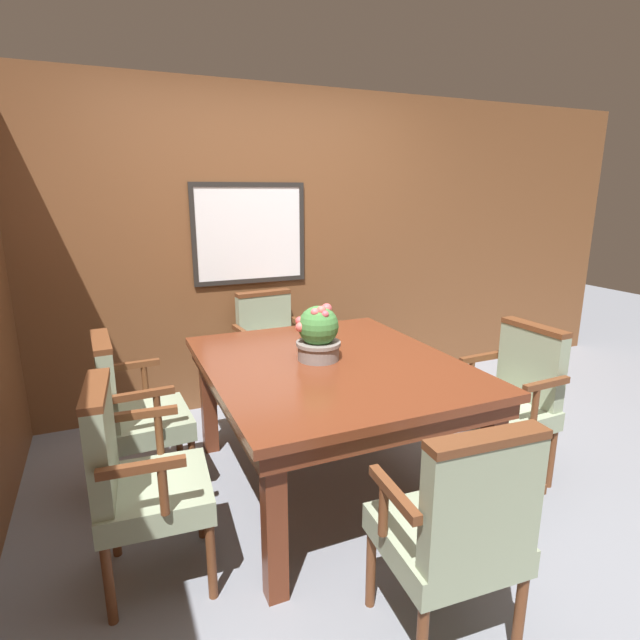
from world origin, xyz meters
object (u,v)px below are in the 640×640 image
at_px(chair_head_near, 457,526).
at_px(chair_left_far, 132,408).
at_px(chair_head_far, 271,347).
at_px(chair_right_near, 513,396).
at_px(dining_table, 331,377).
at_px(potted_plant, 318,334).
at_px(chair_left_near, 136,475).

xyz_separation_m(chair_head_near, chair_left_far, (-1.01, 1.52, 0.00)).
relative_size(chair_head_far, chair_left_far, 1.00).
height_order(chair_right_near, chair_left_far, same).
distance_m(chair_head_far, chair_right_near, 1.78).
relative_size(chair_head_near, chair_right_near, 1.00).
height_order(dining_table, chair_head_far, chair_head_far).
relative_size(chair_head_near, potted_plant, 2.95).
bearing_deg(chair_head_far, dining_table, -96.03).
relative_size(dining_table, chair_left_near, 1.68).
distance_m(chair_head_far, chair_left_near, 1.83).
distance_m(chair_left_far, potted_plant, 1.11).
bearing_deg(chair_right_near, chair_left_near, -92.11).
bearing_deg(dining_table, potted_plant, 132.55).
height_order(chair_head_near, chair_right_near, same).
height_order(chair_head_far, chair_left_far, same).
height_order(dining_table, chair_left_near, chair_left_near).
bearing_deg(chair_left_far, chair_left_near, 175.26).
relative_size(chair_head_far, chair_left_near, 1.00).
bearing_deg(chair_left_near, potted_plant, -63.74).
height_order(chair_left_far, potted_plant, potted_plant).
bearing_deg(chair_head_far, chair_right_near, -60.82).
distance_m(chair_left_far, chair_left_near, 0.72).
distance_m(chair_head_near, chair_right_near, 1.34).
bearing_deg(chair_right_near, dining_table, -110.75).
relative_size(chair_head_near, chair_left_far, 1.00).
distance_m(dining_table, potted_plant, 0.25).
height_order(chair_left_near, potted_plant, potted_plant).
bearing_deg(dining_table, chair_left_near, -161.56).
xyz_separation_m(chair_head_far, potted_plant, (-0.06, -1.07, 0.40)).
bearing_deg(chair_head_near, chair_right_near, -138.26).
bearing_deg(chair_right_near, chair_left_far, -111.37).
height_order(chair_head_near, chair_left_far, same).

